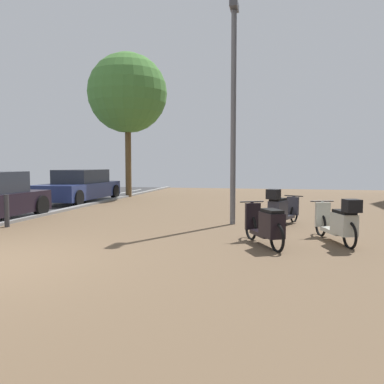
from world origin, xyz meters
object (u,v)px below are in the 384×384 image
(lamp_post, at_px, (233,103))
(bollard_far, at_px, (7,211))
(street_tree, at_px, (128,93))
(scooter_mid, at_px, (281,209))
(scooter_near, at_px, (339,222))
(scooter_far, at_px, (266,226))
(parked_car_far, at_px, (80,187))

(lamp_post, height_order, bollard_far, lamp_post)
(street_tree, bearing_deg, scooter_mid, -47.41)
(scooter_near, height_order, scooter_far, scooter_near)
(parked_car_far, relative_size, street_tree, 0.66)
(scooter_mid, bearing_deg, street_tree, 132.59)
(street_tree, bearing_deg, scooter_far, -56.64)
(scooter_near, xyz_separation_m, scooter_far, (-1.41, -0.57, -0.03))
(scooter_far, height_order, lamp_post, lamp_post)
(scooter_near, height_order, scooter_mid, scooter_mid)
(scooter_far, xyz_separation_m, bollard_far, (-6.42, 1.02, 0.01))
(lamp_post, bearing_deg, scooter_far, -70.90)
(scooter_far, distance_m, bollard_far, 6.50)
(scooter_mid, xyz_separation_m, lamp_post, (-1.23, 0.10, 2.71))
(scooter_near, bearing_deg, street_tree, 130.17)
(scooter_near, relative_size, bollard_far, 2.18)
(scooter_near, xyz_separation_m, street_tree, (-8.13, 9.63, 4.47))
(scooter_near, xyz_separation_m, lamp_post, (-2.34, 2.10, 2.72))
(scooter_mid, xyz_separation_m, bollard_far, (-6.72, -1.54, -0.03))
(scooter_far, bearing_deg, bollard_far, 170.95)
(scooter_near, relative_size, scooter_far, 1.11)
(street_tree, bearing_deg, bollard_far, -88.16)
(scooter_near, relative_size, parked_car_far, 0.40)
(scooter_near, distance_m, lamp_post, 4.16)
(street_tree, bearing_deg, scooter_near, -49.83)
(scooter_mid, height_order, bollard_far, scooter_mid)
(parked_car_far, bearing_deg, street_tree, 67.73)
(scooter_near, xyz_separation_m, scooter_mid, (-1.11, 2.00, 0.01))
(parked_car_far, xyz_separation_m, lamp_post, (6.89, -4.84, 2.52))
(lamp_post, bearing_deg, scooter_mid, -4.82)
(bollard_far, bearing_deg, scooter_far, -9.05)
(street_tree, bearing_deg, lamp_post, -52.44)
(lamp_post, bearing_deg, street_tree, 127.56)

